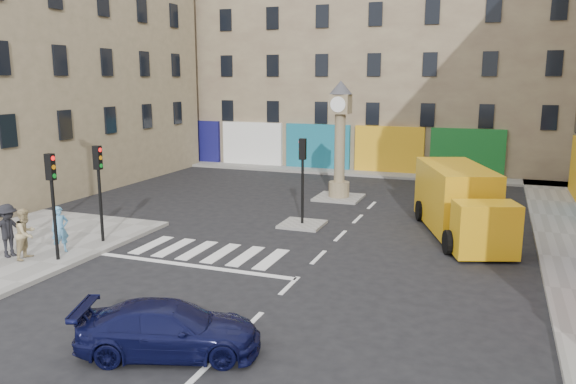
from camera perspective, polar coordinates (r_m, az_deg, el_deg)
The scene contains 16 objects.
ground at distance 16.79m, azimuth -1.05°, elevation -10.64°, with size 120.00×120.00×0.00m, color black.
sidewalk_right at distance 25.42m, azimuth 26.58°, elevation -3.99°, with size 2.60×30.00×0.15m, color gray.
sidewalk_far at distance 38.45m, azimuth 5.56°, elevation 2.06°, with size 32.00×2.40×0.15m, color gray.
island_near at distance 24.57m, azimuth 1.46°, elevation -3.30°, with size 1.80×1.80×0.12m, color gray.
island_far at distance 30.15m, azimuth 5.18°, elevation -0.56°, with size 2.40×2.40×0.12m, color gray.
building_far at distance 43.62m, azimuth 7.82°, elevation 14.23°, with size 32.00×10.00×17.00m, color gray.
building_left at distance 36.24m, azimuth -23.13°, elevation 12.44°, with size 8.00×20.00×15.00m, color #948160.
traffic_light_left_near at distance 20.63m, azimuth -22.84°, elevation 0.23°, with size 0.28×0.22×3.70m.
traffic_light_left_far at distance 22.40m, azimuth -18.67°, elevation 1.35°, with size 0.28×0.22×3.70m.
traffic_light_island at distance 24.05m, azimuth 1.49°, elevation 2.54°, with size 0.28×0.22×3.70m.
clock_pillar at distance 29.62m, azimuth 5.30°, elevation 6.05°, with size 1.20×1.20×6.10m.
navy_sedan at distance 13.68m, azimuth -11.96°, elevation -13.46°, with size 1.72×4.24×1.23m, color black.
yellow_van at distance 24.11m, azimuth 17.03°, elevation -0.94°, with size 4.54×7.79×2.72m.
pedestrian_blue at distance 21.81m, azimuth -22.15°, elevation -3.54°, with size 0.61×0.40×1.68m, color #599CCB.
pedestrian_tan at distance 21.49m, azimuth -25.08°, elevation -3.86°, with size 0.87×0.68×1.79m, color tan.
pedestrian_dark at distance 21.96m, azimuth -26.55°, elevation -3.53°, with size 1.22×0.70×1.90m, color black.
Camera 1 is at (5.73, -14.47, 6.32)m, focal length 35.00 mm.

